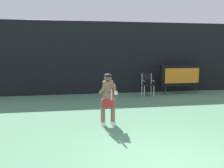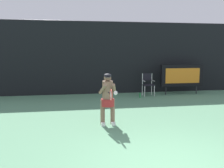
# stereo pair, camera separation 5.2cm
# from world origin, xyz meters

# --- Properties ---
(backdrop_screen) EXTENTS (18.00, 0.12, 3.66)m
(backdrop_screen) POSITION_xyz_m (0.00, 8.50, 1.81)
(backdrop_screen) COLOR black
(backdrop_screen) RESTS_ON ground
(scoreboard) EXTENTS (2.20, 0.21, 1.50)m
(scoreboard) POSITION_xyz_m (3.64, 7.59, 0.95)
(scoreboard) COLOR black
(scoreboard) RESTS_ON ground
(umpire_chair) EXTENTS (0.52, 0.44, 1.08)m
(umpire_chair) POSITION_xyz_m (1.83, 7.48, 0.62)
(umpire_chair) COLOR white
(umpire_chair) RESTS_ON ground
(water_bottle) EXTENTS (0.07, 0.07, 0.27)m
(water_bottle) POSITION_xyz_m (1.29, 6.98, 0.12)
(water_bottle) COLOR #2C8B45
(water_bottle) RESTS_ON ground
(tennis_player) EXTENTS (0.53, 0.60, 1.53)m
(tennis_player) POSITION_xyz_m (-0.84, 3.05, 0.84)
(tennis_player) COLOR white
(tennis_player) RESTS_ON ground
(tennis_racket) EXTENTS (0.03, 0.60, 0.31)m
(tennis_racket) POSITION_xyz_m (-0.86, 2.38, 1.02)
(tennis_racket) COLOR black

